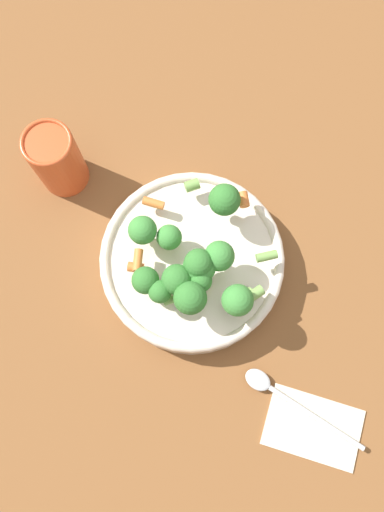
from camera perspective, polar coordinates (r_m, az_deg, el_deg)
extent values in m
plane|color=brown|center=(0.72, 0.00, -1.13)|extent=(3.00, 3.00, 0.00)
cylinder|color=beige|center=(0.70, 0.00, -0.74)|extent=(0.25, 0.25, 0.04)
torus|color=beige|center=(0.68, 0.00, -0.31)|extent=(0.25, 0.25, 0.01)
cylinder|color=#8CB766|center=(0.67, -2.55, 1.65)|extent=(0.01, 0.01, 0.01)
sphere|color=#3D8438|center=(0.65, -2.63, 2.15)|extent=(0.03, 0.03, 0.03)
cylinder|color=#8CB766|center=(0.64, -3.57, -4.41)|extent=(0.01, 0.01, 0.02)
sphere|color=#33722D|center=(0.62, -3.68, -4.09)|extent=(0.03, 0.03, 0.03)
cylinder|color=#8CB766|center=(0.64, 5.03, -5.42)|extent=(0.01, 0.01, 0.02)
sphere|color=#3D8438|center=(0.62, 5.23, -5.06)|extent=(0.04, 0.04, 0.04)
cylinder|color=#8CB766|center=(0.65, -5.16, -3.18)|extent=(0.01, 0.01, 0.02)
sphere|color=#33722D|center=(0.63, -5.34, -2.78)|extent=(0.04, 0.04, 0.04)
cylinder|color=#8CB766|center=(0.65, 3.03, -0.53)|extent=(0.01, 0.01, 0.02)
sphere|color=#3D8438|center=(0.62, 3.14, 0.00)|extent=(0.04, 0.04, 0.04)
cylinder|color=#8CB766|center=(0.64, -0.20, -5.23)|extent=(0.01, 0.01, 0.02)
sphere|color=#33722D|center=(0.61, -0.21, -4.82)|extent=(0.04, 0.04, 0.04)
cylinder|color=#8CB766|center=(0.67, -5.50, 2.40)|extent=(0.01, 0.01, 0.01)
sphere|color=#3D8438|center=(0.64, -5.68, 2.96)|extent=(0.04, 0.04, 0.04)
cylinder|color=#8CB766|center=(0.66, 3.58, 5.60)|extent=(0.01, 0.01, 0.02)
sphere|color=#33722D|center=(0.64, 3.74, 6.44)|extent=(0.04, 0.04, 0.04)
cylinder|color=#8CB766|center=(0.64, 0.92, -3.16)|extent=(0.01, 0.01, 0.01)
sphere|color=#33722D|center=(0.62, 0.95, -2.83)|extent=(0.03, 0.03, 0.03)
cylinder|color=#8CB766|center=(0.65, 0.49, -1.90)|extent=(0.01, 0.01, 0.02)
sphere|color=#3D8438|center=(0.62, 0.51, -1.37)|extent=(0.04, 0.04, 0.04)
cylinder|color=#8CB766|center=(0.64, 0.94, -1.21)|extent=(0.01, 0.01, 0.01)
sphere|color=#33722D|center=(0.62, 0.98, -0.74)|extent=(0.04, 0.04, 0.04)
cylinder|color=#8CB766|center=(0.64, -1.68, -3.14)|extent=(0.01, 0.01, 0.02)
sphere|color=#33722D|center=(0.62, -1.74, -2.71)|extent=(0.04, 0.04, 0.04)
cylinder|color=orange|center=(0.65, -6.21, -0.47)|extent=(0.03, 0.02, 0.01)
cylinder|color=#729E4C|center=(0.65, 8.53, -0.03)|extent=(0.02, 0.03, 0.01)
cylinder|color=#729E4C|center=(0.65, -2.24, -4.98)|extent=(0.01, 0.03, 0.01)
cylinder|color=orange|center=(0.68, -4.43, 6.05)|extent=(0.03, 0.03, 0.01)
cylinder|color=#729E4C|center=(0.65, 6.15, -4.73)|extent=(0.02, 0.03, 0.01)
cylinder|color=orange|center=(0.64, 0.38, -2.67)|extent=(0.02, 0.02, 0.01)
cylinder|color=orange|center=(0.67, 5.92, 6.43)|extent=(0.02, 0.02, 0.01)
cylinder|color=#729E4C|center=(0.65, 7.13, -4.36)|extent=(0.02, 0.03, 0.01)
cylinder|color=#729E4C|center=(0.68, 0.01, 8.08)|extent=(0.02, 0.02, 0.01)
cylinder|color=orange|center=(0.66, -6.45, -1.31)|extent=(0.02, 0.02, 0.01)
cylinder|color=#CC4C23|center=(0.74, -15.17, 10.52)|extent=(0.07, 0.07, 0.11)
torus|color=#CC4C23|center=(0.69, -16.35, 12.37)|extent=(0.07, 0.07, 0.01)
cube|color=beige|center=(0.72, 13.69, -18.49)|extent=(0.14, 0.15, 0.01)
cylinder|color=silver|center=(0.71, 13.98, -17.49)|extent=(0.12, 0.09, 0.01)
ellipsoid|color=silver|center=(0.69, 7.54, -13.85)|extent=(0.04, 0.04, 0.01)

